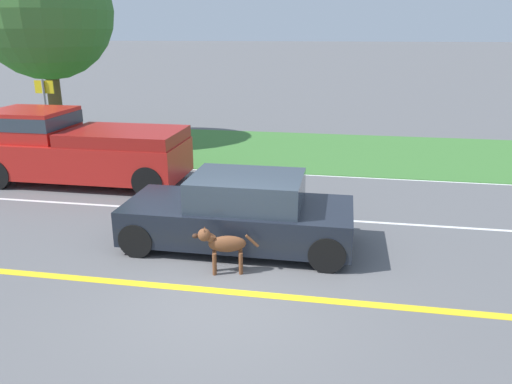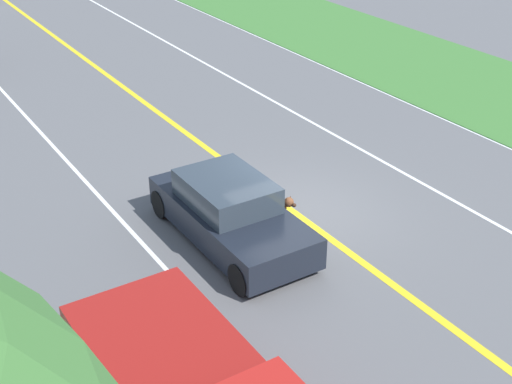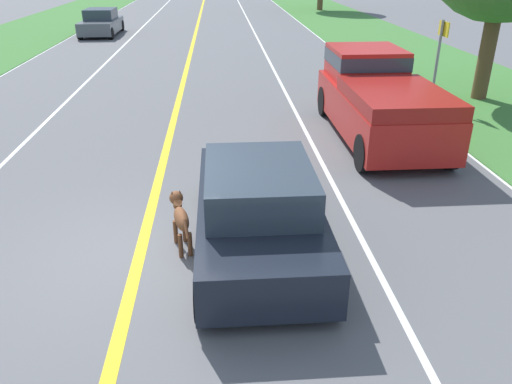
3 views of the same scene
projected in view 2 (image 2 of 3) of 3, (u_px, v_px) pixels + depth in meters
name	position (u px, v px, depth m)	size (l,w,h in m)	color
ground_plane	(297.00, 214.00, 16.26)	(400.00, 400.00, 0.00)	#5B5B5E
centre_divider_line	(297.00, 214.00, 16.26)	(0.18, 160.00, 0.01)	yellow
lane_edge_line_left	(505.00, 146.00, 19.56)	(0.14, 160.00, 0.01)	white
lane_dash_same_dir	(157.00, 260.00, 14.61)	(0.10, 160.00, 0.01)	white
lane_dash_oncoming	(410.00, 177.00, 17.91)	(0.10, 160.00, 0.01)	white
ego_car	(230.00, 213.00, 15.00)	(1.83, 4.28, 1.40)	black
dog	(278.00, 205.00, 15.57)	(0.40, 1.11, 0.84)	brown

